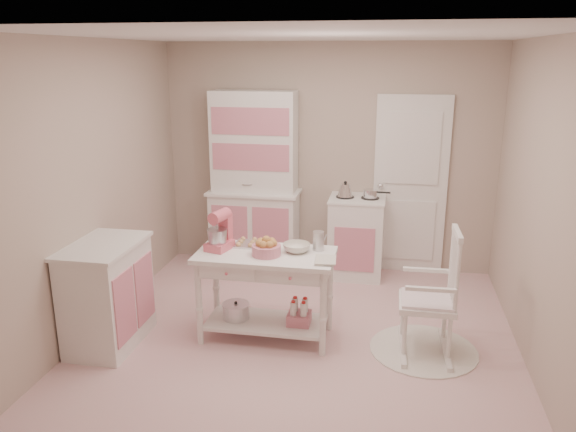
% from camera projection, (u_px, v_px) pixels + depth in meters
% --- Properties ---
extents(room_shell, '(3.84, 3.84, 2.62)m').
position_uv_depth(room_shell, '(302.00, 157.00, 4.60)').
color(room_shell, pink).
rests_on(room_shell, ground).
extents(door, '(0.82, 0.05, 2.04)m').
position_uv_depth(door, '(410.00, 186.00, 6.38)').
color(door, white).
rests_on(door, ground).
extents(hutch, '(1.06, 0.50, 2.08)m').
position_uv_depth(hutch, '(254.00, 182.00, 6.49)').
color(hutch, white).
rests_on(hutch, ground).
extents(stove, '(0.62, 0.57, 0.92)m').
position_uv_depth(stove, '(356.00, 237.00, 6.39)').
color(stove, white).
rests_on(stove, ground).
extents(base_cabinet, '(0.54, 0.84, 0.92)m').
position_uv_depth(base_cabinet, '(107.00, 294.00, 4.85)').
color(base_cabinet, white).
rests_on(base_cabinet, ground).
extents(lace_rug, '(0.92, 0.92, 0.01)m').
position_uv_depth(lace_rug, '(423.00, 350.00, 4.84)').
color(lace_rug, white).
rests_on(lace_rug, ground).
extents(rocking_chair, '(0.50, 0.73, 1.10)m').
position_uv_depth(rocking_chair, '(428.00, 292.00, 4.69)').
color(rocking_chair, white).
rests_on(rocking_chair, ground).
extents(work_table, '(1.20, 0.60, 0.80)m').
position_uv_depth(work_table, '(266.00, 295.00, 4.97)').
color(work_table, white).
rests_on(work_table, ground).
extents(stand_mixer, '(0.27, 0.32, 0.34)m').
position_uv_depth(stand_mixer, '(219.00, 231.00, 4.91)').
color(stand_mixer, '#DF5E71').
rests_on(stand_mixer, work_table).
extents(cookie_tray, '(0.34, 0.24, 0.02)m').
position_uv_depth(cookie_tray, '(254.00, 244.00, 5.06)').
color(cookie_tray, silver).
rests_on(cookie_tray, work_table).
extents(bread_basket, '(0.25, 0.25, 0.09)m').
position_uv_depth(bread_basket, '(266.00, 250.00, 4.80)').
color(bread_basket, '#D2788C').
rests_on(bread_basket, work_table).
extents(mixing_bowl, '(0.24, 0.24, 0.07)m').
position_uv_depth(mixing_bowl, '(297.00, 248.00, 4.88)').
color(mixing_bowl, silver).
rests_on(mixing_bowl, work_table).
extents(metal_pitcher, '(0.10, 0.10, 0.17)m').
position_uv_depth(metal_pitcher, '(318.00, 241.00, 4.91)').
color(metal_pitcher, silver).
rests_on(metal_pitcher, work_table).
extents(recipe_book, '(0.19, 0.25, 0.02)m').
position_uv_depth(recipe_book, '(315.00, 260.00, 4.67)').
color(recipe_book, silver).
rests_on(recipe_book, work_table).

